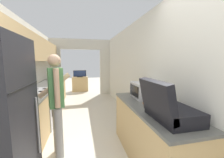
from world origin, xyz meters
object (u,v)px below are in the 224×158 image
microwave (144,90)px  television (80,74)px  tv_cabinet (80,84)px  suitcase (167,108)px  range_oven (40,108)px  person (57,103)px  book_stack (153,104)px

microwave → television: size_ratio=0.72×
tv_cabinet → television: bearing=-90.0°
suitcase → television: bearing=99.7°
range_oven → person: bearing=-63.1°
person → microwave: (1.49, -0.01, 0.14)m
range_oven → tv_cabinet: 3.91m
suitcase → microwave: 0.95m
book_stack → tv_cabinet: 5.52m
range_oven → suitcase: size_ratio=1.68×
range_oven → person: 1.35m
range_oven → microwave: size_ratio=2.23×
person → television: 4.91m
microwave → tv_cabinet: 5.12m
suitcase → book_stack: (0.10, 0.49, -0.11)m
suitcase → tv_cabinet: suitcase is taller
suitcase → microwave: suitcase is taller
book_stack → television: (-1.10, 5.34, -0.01)m
microwave → book_stack: (-0.07, -0.44, -0.11)m
person → tv_cabinet: size_ratio=2.09×
book_stack → range_oven: bearing=141.7°
tv_cabinet → television: television is taller
person → microwave: bearing=-106.5°
range_oven → tv_cabinet: (0.91, 3.80, -0.08)m
book_stack → microwave: bearing=81.5°
suitcase → television: size_ratio=0.96×
microwave → person: bearing=179.7°
microwave → tv_cabinet: bearing=103.2°
suitcase → tv_cabinet: 6.00m
book_stack → television: television is taller
range_oven → suitcase: (1.90, -2.08, 0.57)m
suitcase → microwave: bearing=79.7°
book_stack → tv_cabinet: size_ratio=0.38×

